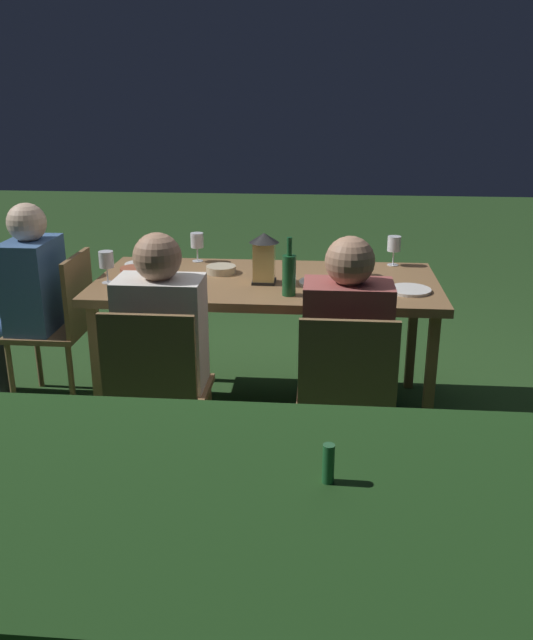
{
  "coord_description": "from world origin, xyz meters",
  "views": [
    {
      "loc": [
        -0.29,
        3.42,
        1.73
      ],
      "look_at": [
        0.0,
        0.0,
        0.53
      ],
      "focal_mm": 37.54,
      "sensor_mm": 36.0,
      "label": 1
    }
  ],
  "objects_px": {
    "wine_glass_e": "(106,261)",
    "bowl_dip": "(177,288)",
    "lantern_centerpiece": "(264,255)",
    "plate_c": "(409,290)",
    "chair_side_right_b": "(157,389)",
    "plate_a": "(322,283)",
    "ice_bucket": "(306,542)",
    "green_bottle_on_table": "(289,274)",
    "wine_glass_c": "(347,254)",
    "person_in_blue": "(24,295)",
    "plate_b": "(142,265)",
    "person_in_cream": "(165,341)",
    "wine_glass_a": "(394,245)",
    "chair_side_right_a": "(345,396)",
    "chair_head_far": "(61,322)",
    "person_in_rust": "(346,346)",
    "bowl_salad": "(221,269)",
    "dining_table": "(266,290)",
    "bowl_bread": "(328,293)",
    "wine_glass_b": "(197,242)",
    "bowl_olives": "(135,272)",
    "wine_glass_d": "(157,262)"
  },
  "relations": [
    {
      "from": "dining_table",
      "to": "plate_c",
      "type": "height_order",
      "value": "plate_c"
    },
    {
      "from": "chair_side_right_b",
      "to": "plate_a",
      "type": "distance_m",
      "value": 1.07
    },
    {
      "from": "chair_head_far",
      "to": "lantern_centerpiece",
      "type": "height_order",
      "value": "lantern_centerpiece"
    },
    {
      "from": "wine_glass_c",
      "to": "wine_glass_e",
      "type": "height_order",
      "value": "same"
    },
    {
      "from": "bowl_salad",
      "to": "bowl_bread",
      "type": "bearing_deg",
      "value": 145.14
    },
    {
      "from": "dining_table",
      "to": "ice_bucket",
      "type": "distance_m",
      "value": 2.2
    },
    {
      "from": "lantern_centerpiece",
      "to": "bowl_olives",
      "type": "xyz_separation_m",
      "value": [
        0.7,
        -0.03,
        -0.12
      ]
    },
    {
      "from": "plate_c",
      "to": "chair_side_right_a",
      "type": "bearing_deg",
      "value": 64.06
    },
    {
      "from": "ice_bucket",
      "to": "plate_a",
      "type": "bearing_deg",
      "value": -90.47
    },
    {
      "from": "person_in_rust",
      "to": "bowl_olives",
      "type": "height_order",
      "value": "person_in_rust"
    },
    {
      "from": "wine_glass_e",
      "to": "plate_a",
      "type": "distance_m",
      "value": 1.12
    },
    {
      "from": "dining_table",
      "to": "chair_side_right_a",
      "type": "bearing_deg",
      "value": 116.39
    },
    {
      "from": "wine_glass_c",
      "to": "plate_a",
      "type": "height_order",
      "value": "wine_glass_c"
    },
    {
      "from": "green_bottle_on_table",
      "to": "plate_a",
      "type": "height_order",
      "value": "green_bottle_on_table"
    },
    {
      "from": "bowl_salad",
      "to": "wine_glass_c",
      "type": "bearing_deg",
      "value": -178.21
    },
    {
      "from": "ice_bucket",
      "to": "bowl_olives",
      "type": "bearing_deg",
      "value": -65.47
    },
    {
      "from": "wine_glass_c",
      "to": "bowl_olives",
      "type": "bearing_deg",
      "value": 8.37
    },
    {
      "from": "green_bottle_on_table",
      "to": "wine_glass_d",
      "type": "relative_size",
      "value": 1.72
    },
    {
      "from": "chair_head_far",
      "to": "ice_bucket",
      "type": "relative_size",
      "value": 2.53
    },
    {
      "from": "chair_side_right_b",
      "to": "plate_a",
      "type": "height_order",
      "value": "chair_side_right_b"
    },
    {
      "from": "plate_b",
      "to": "bowl_olives",
      "type": "distance_m",
      "value": 0.26
    },
    {
      "from": "wine_glass_e",
      "to": "plate_b",
      "type": "distance_m",
      "value": 0.39
    },
    {
      "from": "plate_c",
      "to": "plate_b",
      "type": "bearing_deg",
      "value": -14.55
    },
    {
      "from": "person_in_blue",
      "to": "wine_glass_e",
      "type": "height_order",
      "value": "person_in_blue"
    },
    {
      "from": "ice_bucket",
      "to": "green_bottle_on_table",
      "type": "bearing_deg",
      "value": -85.75
    },
    {
      "from": "person_in_rust",
      "to": "bowl_dip",
      "type": "relative_size",
      "value": 8.44
    },
    {
      "from": "dining_table",
      "to": "wine_glass_d",
      "type": "distance_m",
      "value": 0.6
    },
    {
      "from": "person_in_rust",
      "to": "green_bottle_on_table",
      "type": "xyz_separation_m",
      "value": [
        0.27,
        -0.36,
        0.23
      ]
    },
    {
      "from": "plate_b",
      "to": "bowl_dip",
      "type": "height_order",
      "value": "bowl_dip"
    },
    {
      "from": "lantern_centerpiece",
      "to": "bowl_salad",
      "type": "bearing_deg",
      "value": -34.22
    },
    {
      "from": "person_in_cream",
      "to": "wine_glass_a",
      "type": "xyz_separation_m",
      "value": [
        -1.11,
        -0.99,
        0.24
      ]
    },
    {
      "from": "green_bottle_on_table",
      "to": "wine_glass_b",
      "type": "bearing_deg",
      "value": -47.72
    },
    {
      "from": "chair_head_far",
      "to": "plate_a",
      "type": "bearing_deg",
      "value": 177.7
    },
    {
      "from": "plate_a",
      "to": "plate_b",
      "type": "relative_size",
      "value": 1.17
    },
    {
      "from": "chair_side_right_a",
      "to": "wine_glass_e",
      "type": "bearing_deg",
      "value": -29.31
    },
    {
      "from": "person_in_rust",
      "to": "wine_glass_e",
      "type": "relative_size",
      "value": 6.8
    },
    {
      "from": "chair_side_right_b",
      "to": "green_bottle_on_table",
      "type": "distance_m",
      "value": 0.86
    },
    {
      "from": "chair_side_right_a",
      "to": "bowl_dip",
      "type": "xyz_separation_m",
      "value": [
        0.83,
        -0.55,
        0.3
      ]
    },
    {
      "from": "green_bottle_on_table",
      "to": "wine_glass_e",
      "type": "relative_size",
      "value": 1.72
    },
    {
      "from": "wine_glass_e",
      "to": "bowl_dip",
      "type": "xyz_separation_m",
      "value": [
        -0.4,
        0.14,
        -0.09
      ]
    },
    {
      "from": "wine_glass_c",
      "to": "ice_bucket",
      "type": "relative_size",
      "value": 0.49
    },
    {
      "from": "wine_glass_c",
      "to": "green_bottle_on_table",
      "type": "bearing_deg",
      "value": 53.79
    },
    {
      "from": "dining_table",
      "to": "ice_bucket",
      "type": "height_order",
      "value": "ice_bucket"
    },
    {
      "from": "chair_side_right_a",
      "to": "wine_glass_e",
      "type": "relative_size",
      "value": 5.15
    },
    {
      "from": "lantern_centerpiece",
      "to": "plate_c",
      "type": "distance_m",
      "value": 0.76
    },
    {
      "from": "person_in_blue",
      "to": "plate_a",
      "type": "distance_m",
      "value": 1.65
    },
    {
      "from": "plate_a",
      "to": "person_in_rust",
      "type": "bearing_deg",
      "value": 101.44
    },
    {
      "from": "green_bottle_on_table",
      "to": "plate_a",
      "type": "distance_m",
      "value": 0.28
    },
    {
      "from": "person_in_blue",
      "to": "wine_glass_e",
      "type": "xyz_separation_m",
      "value": [
        -0.53,
        0.13,
        0.24
      ]
    },
    {
      "from": "chair_side_right_a",
      "to": "lantern_centerpiece",
      "type": "height_order",
      "value": "lantern_centerpiece"
    }
  ]
}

